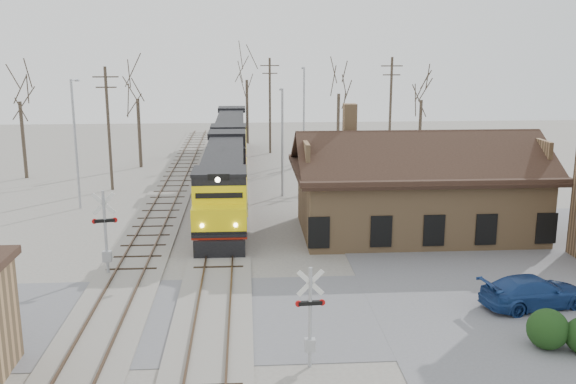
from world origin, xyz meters
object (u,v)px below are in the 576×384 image
at_px(locomotive_trailing, 230,138).
at_px(parked_car, 534,292).
at_px(depot, 416,195).
at_px(locomotive_lead, 224,181).

distance_m(locomotive_trailing, parked_car, 40.34).
bearing_deg(depot, parked_car, -79.11).
bearing_deg(parked_car, depot, -0.64).
height_order(depot, locomotive_trailing, depot).
bearing_deg(locomotive_trailing, locomotive_lead, -90.00).
xyz_separation_m(depot, locomotive_trailing, (-11.99, 25.80, -0.03)).
relative_size(locomotive_trailing, parked_car, 4.14).
distance_m(locomotive_lead, parked_car, 22.28).
distance_m(depot, locomotive_trailing, 28.45).
xyz_separation_m(locomotive_lead, parked_car, (14.28, -17.02, -1.66)).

